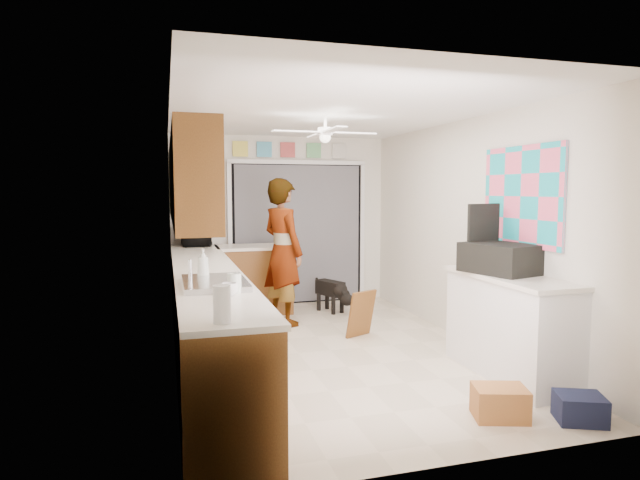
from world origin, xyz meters
TOP-DOWN VIEW (x-y plane):
  - floor at (0.00, 0.00)m, footprint 5.00×5.00m
  - ceiling at (0.00, 0.00)m, footprint 5.00×5.00m
  - wall_back at (0.00, 2.50)m, footprint 3.20×0.00m
  - wall_front at (0.00, -2.50)m, footprint 3.20×0.00m
  - wall_left at (-1.60, 0.00)m, footprint 0.00×5.00m
  - wall_right at (1.60, 0.00)m, footprint 0.00×5.00m
  - left_base_cabinets at (-1.30, 0.00)m, footprint 0.60×4.80m
  - left_countertop at (-1.29, 0.00)m, footprint 0.62×4.80m
  - upper_cabinets at (-1.44, 0.20)m, footprint 0.32×4.00m
  - sink_basin at (-1.29, -1.00)m, footprint 0.50×0.76m
  - faucet at (-1.48, -1.00)m, footprint 0.03×0.03m
  - peninsula_base at (-0.50, 2.00)m, footprint 1.00×0.60m
  - peninsula_top at (-0.50, 2.00)m, footprint 1.04×0.64m
  - back_opening_recess at (0.25, 2.47)m, footprint 2.00×0.06m
  - curtain_panel at (0.25, 2.43)m, footprint 1.90×0.03m
  - door_trim_left at (-0.77, 2.44)m, footprint 0.06×0.04m
  - door_trim_right at (1.27, 2.44)m, footprint 0.06×0.04m
  - door_trim_head at (0.25, 2.44)m, footprint 2.10×0.04m
  - header_frame_0 at (-0.60, 2.47)m, footprint 0.22×0.02m
  - header_frame_1 at (-0.25, 2.47)m, footprint 0.22×0.02m
  - header_frame_2 at (0.10, 2.47)m, footprint 0.22×0.02m
  - header_frame_3 at (0.50, 2.47)m, footprint 0.22×0.02m
  - header_frame_4 at (0.90, 2.47)m, footprint 0.22×0.02m
  - route66_sign at (-0.95, 2.47)m, footprint 0.22×0.02m
  - right_counter_base at (1.35, -1.20)m, footprint 0.50×1.40m
  - right_counter_top at (1.34, -1.20)m, footprint 0.54×1.44m
  - abstract_painting at (1.58, -1.00)m, footprint 0.03×1.15m
  - ceiling_fan at (0.00, 0.20)m, footprint 1.14×1.14m
  - microwave at (-1.26, 2.25)m, footprint 0.40×0.58m
  - soap_bottle at (-1.36, -0.70)m, footprint 0.12×0.12m
  - cup at (-1.22, -1.46)m, footprint 0.12×0.12m
  - jar_a at (-1.17, -1.35)m, footprint 0.12×0.12m
  - jar_b at (-1.29, -1.64)m, footprint 0.07×0.07m
  - paper_towel_roll at (-1.36, -2.25)m, footprint 0.12×0.12m
  - suitcase at (1.32, -1.07)m, footprint 0.64×0.75m
  - suitcase_rim at (1.32, -1.07)m, footprint 0.58×0.68m
  - suitcase_lid at (1.32, -0.78)m, footprint 0.41×0.14m
  - cardboard_box at (0.72, -1.98)m, footprint 0.45×0.39m
  - navy_crate at (1.25, -2.20)m, footprint 0.41×0.39m
  - cabinet_door_panel at (0.50, 0.39)m, footprint 0.39×0.28m
  - man at (-0.24, 1.26)m, footprint 0.68×0.80m
  - dog at (0.54, 1.74)m, footprint 0.50×0.68m

SIDE VIEW (x-z plane):
  - floor at x=0.00m, z-range 0.00..0.00m
  - navy_crate at x=1.25m, z-range 0.00..0.20m
  - cardboard_box at x=0.72m, z-range 0.00..0.24m
  - dog at x=0.54m, z-range 0.00..0.49m
  - cabinet_door_panel at x=0.50m, z-range 0.00..0.55m
  - left_base_cabinets at x=-1.30m, z-range 0.00..0.90m
  - peninsula_base at x=-0.50m, z-range 0.00..0.90m
  - right_counter_base at x=1.35m, z-range 0.00..0.90m
  - left_countertop at x=-1.29m, z-range 0.90..0.94m
  - peninsula_top at x=-0.50m, z-range 0.90..0.94m
  - right_counter_top at x=1.34m, z-range 0.90..0.94m
  - man at x=-0.24m, z-range 0.00..1.86m
  - sink_basin at x=-1.29m, z-range 0.92..0.98m
  - suitcase_rim at x=1.32m, z-range 0.96..0.98m
  - cup at x=-1.22m, z-range 0.94..1.04m
  - jar_b at x=-1.29m, z-range 0.94..1.04m
  - jar_a at x=-1.17m, z-range 0.94..1.09m
  - faucet at x=-1.48m, z-range 0.94..1.16m
  - back_opening_recess at x=0.25m, z-range 0.00..2.10m
  - door_trim_left at x=-0.77m, z-range 0.00..2.10m
  - door_trim_right at x=1.27m, z-range 0.00..2.10m
  - curtain_panel at x=0.25m, z-range 0.03..2.08m
  - paper_towel_roll at x=-1.36m, z-range 0.94..1.16m
  - soap_bottle at x=-1.36m, z-range 0.94..1.21m
  - suitcase at x=1.32m, z-range 0.94..1.21m
  - microwave at x=-1.26m, z-range 0.94..1.26m
  - wall_back at x=0.00m, z-range -0.35..2.85m
  - wall_front at x=0.00m, z-range -0.35..2.85m
  - wall_left at x=-1.60m, z-range -1.25..3.75m
  - wall_right at x=1.60m, z-range -1.25..3.75m
  - suitcase_lid at x=1.32m, z-range 1.08..1.58m
  - abstract_painting at x=1.58m, z-range 1.17..2.12m
  - upper_cabinets at x=-1.44m, z-range 1.40..2.20m
  - door_trim_head at x=0.25m, z-range 2.09..2.15m
  - header_frame_0 at x=-0.60m, z-range 2.19..2.41m
  - header_frame_1 at x=-0.25m, z-range 2.19..2.41m
  - header_frame_2 at x=0.10m, z-range 2.19..2.41m
  - header_frame_3 at x=0.50m, z-range 2.19..2.41m
  - header_frame_4 at x=0.90m, z-range 2.19..2.41m
  - route66_sign at x=-0.95m, z-range 2.17..2.43m
  - ceiling_fan at x=0.00m, z-range 2.20..2.44m
  - ceiling at x=0.00m, z-range 2.50..2.50m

